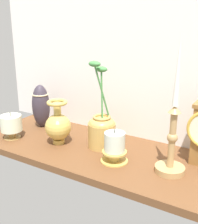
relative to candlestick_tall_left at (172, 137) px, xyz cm
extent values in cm
cube|color=brown|center=(-23.95, 2.11, -12.69)|extent=(100.00, 36.00, 2.40)
cube|color=silver|center=(-23.95, 20.61, 21.01)|extent=(120.00, 2.00, 65.00)
cylinder|color=tan|center=(0.00, 0.00, -10.59)|extent=(9.03, 9.03, 1.80)
cylinder|color=tan|center=(0.00, 0.00, -1.14)|extent=(1.97, 1.97, 17.11)
sphere|color=tan|center=(0.00, 0.00, -0.28)|extent=(3.15, 3.15, 3.15)
cone|color=tan|center=(0.00, 0.00, 8.42)|extent=(3.83, 3.83, 2.00)
cone|color=white|center=(0.00, 0.00, 19.74)|extent=(1.85, 1.85, 20.65)
cylinder|color=tan|center=(-42.10, -0.91, -10.69)|extent=(4.33, 4.33, 1.60)
sphere|color=tan|center=(-42.10, -0.91, -5.09)|extent=(9.62, 9.62, 9.62)
cylinder|color=tan|center=(-42.10, -0.91, 1.97)|extent=(2.69, 2.69, 4.49)
torus|color=tan|center=(-42.10, -0.91, 4.21)|extent=(7.43, 7.43, 1.34)
cylinder|color=tan|center=(-27.01, 4.96, -7.08)|extent=(9.89, 9.89, 8.83)
ellipsoid|color=tan|center=(-27.01, 4.96, -2.66)|extent=(9.40, 9.40, 4.70)
torus|color=tan|center=(-27.01, 4.96, -0.31)|extent=(6.42, 6.42, 0.98)
cylinder|color=#448342|center=(-27.01, 4.96, 8.06)|extent=(2.20, 2.51, 16.69)
ellipsoid|color=#448342|center=(-27.81, 5.91, 16.44)|extent=(4.40, 2.80, 2.00)
cylinder|color=#448342|center=(-27.01, 4.96, 9.12)|extent=(3.72, 4.78, 18.36)
ellipsoid|color=#448342|center=(-28.59, 2.87, 18.55)|extent=(4.40, 2.80, 2.00)
cylinder|color=tan|center=(-60.70, -6.38, -10.20)|extent=(2.56, 2.56, 2.59)
cylinder|color=tan|center=(-60.70, -6.38, -11.09)|extent=(6.41, 6.41, 0.80)
cylinder|color=tan|center=(-60.70, -6.38, -8.91)|extent=(5.77, 5.77, 0.60)
cylinder|color=beige|center=(-60.70, -6.38, -5.48)|extent=(8.16, 8.16, 6.06)
cylinder|color=black|center=(-60.70, -6.38, -1.85)|extent=(0.30, 0.30, 1.20)
cylinder|color=tan|center=(-17.60, -2.74, -9.83)|extent=(3.58, 3.58, 3.33)
cylinder|color=tan|center=(-17.60, -2.74, -11.09)|extent=(8.95, 8.95, 0.80)
cylinder|color=tan|center=(-17.60, -2.74, -8.16)|extent=(8.05, 8.05, 0.60)
cylinder|color=silver|center=(-17.60, -2.74, -4.65)|extent=(6.70, 6.70, 6.22)
cylinder|color=black|center=(-17.60, -2.74, -0.95)|extent=(0.30, 0.30, 1.20)
ellipsoid|color=#372F3A|center=(-59.34, 9.15, -2.41)|extent=(7.38, 7.38, 18.17)
torus|color=#CCB78C|center=(-59.34, 9.15, 2.68)|extent=(6.87, 6.87, 0.60)
camera|label=1|loc=(23.04, -78.51, 33.33)|focal=47.06mm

